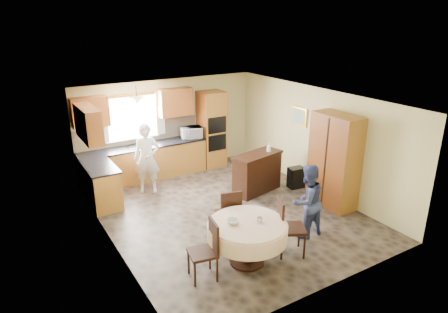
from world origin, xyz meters
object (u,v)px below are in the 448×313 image
chair_left (207,247)px  person_dining (307,201)px  dining_table (247,232)px  chair_back (229,211)px  cupboard (334,161)px  chair_right (287,224)px  person_sink (147,159)px  sideboard (257,174)px  oven_tower (212,129)px

chair_left → person_dining: size_ratio=0.69×
dining_table → chair_back: bearing=78.3°
cupboard → person_dining: 1.63m
chair_right → person_sink: person_sink is taller
dining_table → chair_back: chair_back is taller
person_dining → dining_table: bearing=3.1°
person_sink → sideboard: bearing=-6.8°
chair_back → cupboard: bearing=-165.6°
oven_tower → cupboard: (1.07, -3.58, -0.01)m
sideboard → person_sink: (-2.25, 1.38, 0.39)m
dining_table → chair_left: chair_left is taller
oven_tower → cupboard: oven_tower is taller
oven_tower → dining_table: (-1.83, -4.47, -0.45)m
person_sink → person_dining: (1.86, -3.54, -0.11)m
chair_back → person_sink: (-0.55, 2.84, 0.29)m
sideboard → cupboard: (1.03, -1.44, 0.59)m
oven_tower → sideboard: 2.23m
chair_back → person_sink: bearing=-65.2°
person_sink → person_dining: 4.00m
chair_left → person_sink: size_ratio=0.60×
oven_tower → cupboard: 3.74m
chair_left → chair_back: size_ratio=1.00×
cupboard → person_dining: bearing=-153.0°
sideboard → cupboard: size_ratio=0.61×
cupboard → chair_right: size_ratio=1.96×
oven_tower → chair_left: oven_tower is taller
chair_back → person_dining: size_ratio=0.69×
oven_tower → cupboard: bearing=-73.4°
oven_tower → person_dining: bearing=-94.6°
cupboard → chair_right: cupboard is taller
sideboard → chair_left: 3.53m
oven_tower → dining_table: 4.85m
sideboard → person_sink: 2.66m
cupboard → dining_table: size_ratio=1.53×
cupboard → chair_right: bearing=-154.7°
sideboard → person_sink: person_sink is taller
cupboard → person_sink: 4.32m
chair_right → person_dining: 0.79m
sideboard → cupboard: 1.87m
oven_tower → sideboard: oven_tower is taller
oven_tower → chair_back: oven_tower is taller
oven_tower → chair_back: 4.00m
oven_tower → chair_right: bearing=-103.1°
dining_table → person_sink: bearing=95.7°
sideboard → chair_left: chair_left is taller
oven_tower → person_sink: 2.35m
chair_right → cupboard: bearing=-36.7°
chair_left → chair_right: bearing=96.0°
oven_tower → person_dining: 4.33m
chair_back → chair_right: bearing=134.5°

